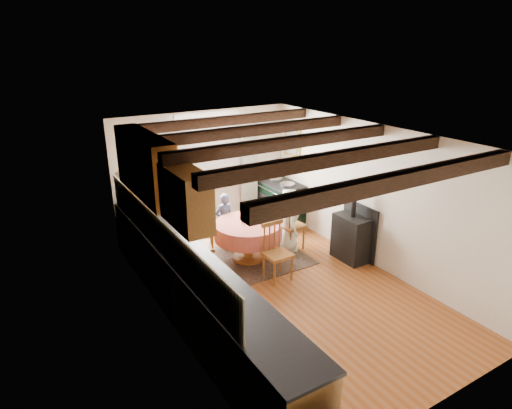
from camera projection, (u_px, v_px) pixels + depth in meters
floor at (283, 289)px, 6.83m from camera, size 3.60×5.50×0.00m
ceiling at (286, 136)px, 5.99m from camera, size 3.60×5.50×0.00m
wall_back at (205, 172)px, 8.61m from camera, size 3.60×0.00×2.40m
wall_front at (448, 311)px, 4.21m from camera, size 3.60×0.00×2.40m
wall_left at (167, 246)px, 5.54m from camera, size 0.00×5.50×2.40m
wall_right at (374, 196)px, 7.28m from camera, size 0.00×5.50×2.40m
beam_a at (400, 180)px, 4.42m from camera, size 3.60×0.16×0.16m
beam_b at (334, 159)px, 5.22m from camera, size 3.60×0.16×0.16m
beam_c at (286, 143)px, 6.02m from camera, size 3.60×0.16×0.16m
beam_d at (249, 131)px, 6.82m from camera, size 3.60×0.16×0.16m
beam_e at (220, 121)px, 7.62m from camera, size 3.60×0.16×0.16m
splash_left at (160, 237)px, 5.79m from camera, size 0.02×4.50×0.55m
splash_back at (156, 180)px, 8.11m from camera, size 1.40×0.02×0.55m
base_cabinet_left at (192, 291)px, 5.95m from camera, size 0.60×5.30×0.88m
base_cabinet_back at (161, 224)px, 8.13m from camera, size 1.30×0.60×0.88m
worktop_left at (191, 261)px, 5.80m from camera, size 0.64×5.30×0.04m
worktop_back at (160, 201)px, 7.95m from camera, size 1.30×0.64×0.04m
wall_cabinet_glass at (145, 165)px, 6.32m from camera, size 0.34×1.80×0.90m
wall_cabinet_solid at (185, 198)px, 5.13m from camera, size 0.34×0.90×0.70m
window_frame at (209, 152)px, 8.51m from camera, size 1.34×0.03×1.54m
window_pane at (209, 152)px, 8.51m from camera, size 1.20×0.01×1.40m
curtain_left at (170, 185)px, 8.21m from camera, size 0.35×0.10×2.10m
curtain_right at (249, 171)px, 9.03m from camera, size 0.35×0.10×2.10m
curtain_rod at (210, 122)px, 8.23m from camera, size 2.00×0.03×0.03m
wall_picture at (292, 141)px, 8.94m from camera, size 0.04×0.50×0.60m
wall_plate at (251, 142)px, 8.92m from camera, size 0.30×0.02×0.30m
rug at (248, 259)px, 7.75m from camera, size 1.97×1.54×0.01m
dining_table at (248, 242)px, 7.62m from camera, size 1.17×1.17×0.70m
chair_near at (278, 252)px, 6.96m from camera, size 0.42×0.44×0.96m
chair_left at (201, 244)px, 7.18m from camera, size 0.57×0.55×1.00m
chair_right at (291, 223)px, 8.00m from camera, size 0.50×0.49×1.01m
aga_range at (281, 202)px, 9.18m from camera, size 0.63×0.98×0.90m
cast_iron_stove at (352, 226)px, 7.55m from camera, size 0.38×0.63×1.26m
child_far at (224, 220)px, 8.12m from camera, size 0.38×0.26×1.03m
child_right at (289, 221)px, 7.90m from camera, size 0.52×0.66×1.18m
bowl_a at (255, 218)px, 7.63m from camera, size 0.29×0.29×0.06m
bowl_b at (254, 218)px, 7.64m from camera, size 0.23×0.23×0.07m
cup at (243, 219)px, 7.53m from camera, size 0.11×0.11×0.10m
canister_tall at (147, 194)px, 7.87m from camera, size 0.15×0.15×0.25m
canister_wide at (159, 194)px, 7.91m from camera, size 0.20×0.20×0.22m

